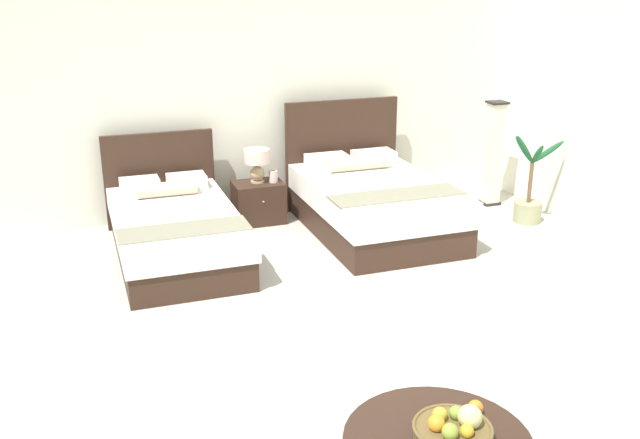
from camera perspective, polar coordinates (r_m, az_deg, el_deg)
ground_plane at (r=5.52m, az=3.28°, el=-9.75°), size 10.23×10.40×0.02m
wall_back at (r=8.15m, az=-5.94°, el=10.60°), size 10.23×0.12×2.89m
bed_near_window at (r=7.11m, az=-11.57°, el=-0.77°), size 1.19×2.14×1.04m
bed_near_corner at (r=7.64m, az=4.25°, el=1.41°), size 1.37×2.07×1.27m
nightstand at (r=7.96m, az=-4.95°, el=1.39°), size 0.55×0.42×0.46m
table_lamp at (r=7.84m, az=-5.09°, el=4.70°), size 0.28×0.28×0.37m
vase at (r=7.87m, az=-3.78°, el=3.47°), size 0.10×0.10×0.13m
fruit_bowl at (r=3.73m, az=10.67°, el=-16.31°), size 0.40×0.40×0.20m
loose_apple at (r=3.95m, az=12.33°, el=-14.81°), size 0.07×0.07×0.07m
loose_orange at (r=3.97m, az=12.38°, el=-14.55°), size 0.08×0.08×0.08m
floor_lamp_corner at (r=8.70m, az=13.74°, el=5.14°), size 0.21×0.21×1.24m
potted_palm at (r=8.26m, az=16.40°, el=1.57°), size 0.62×0.54×1.03m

